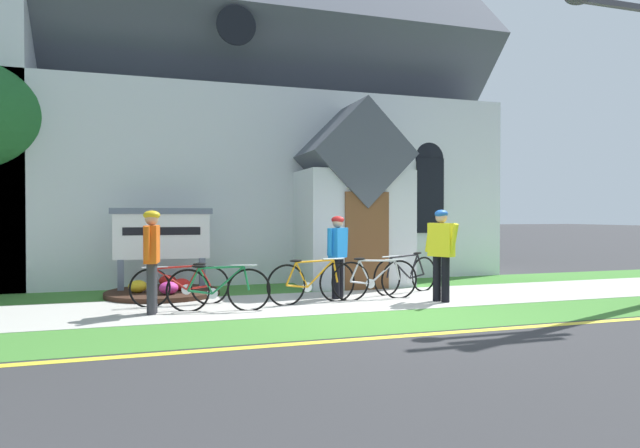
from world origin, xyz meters
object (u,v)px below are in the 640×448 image
(cyclist_in_blue_jersey, at_px, (441,248))
(roadside_conifer, at_px, (425,112))
(cyclist_in_yellow_jersey, at_px, (338,251))
(bicycle_orange, at_px, (218,289))
(cyclist_in_red_jersey, at_px, (152,254))
(church_sign, at_px, (162,237))
(bicycle_black, at_px, (375,279))
(bicycle_white, at_px, (312,282))
(bicycle_blue, at_px, (181,285))
(bicycle_yellow, at_px, (406,274))

(cyclist_in_blue_jersey, height_order, roadside_conifer, roadside_conifer)
(roadside_conifer, bearing_deg, cyclist_in_yellow_jersey, -127.85)
(bicycle_orange, xyz_separation_m, cyclist_in_red_jersey, (-1.05, 0.04, 0.61))
(church_sign, xyz_separation_m, roadside_conifer, (9.32, 6.17, 4.14))
(cyclist_in_yellow_jersey, height_order, roadside_conifer, roadside_conifer)
(bicycle_black, bearing_deg, church_sign, 151.64)
(bicycle_white, height_order, bicycle_blue, bicycle_white)
(bicycle_blue, distance_m, cyclist_in_yellow_jersey, 2.96)
(cyclist_in_yellow_jersey, bearing_deg, roadside_conifer, 52.15)
(bicycle_yellow, height_order, cyclist_in_red_jersey, cyclist_in_red_jersey)
(bicycle_white, bearing_deg, bicycle_blue, 167.92)
(bicycle_blue, height_order, cyclist_in_red_jersey, cyclist_in_red_jersey)
(cyclist_in_yellow_jersey, bearing_deg, church_sign, 151.44)
(bicycle_white, distance_m, cyclist_in_yellow_jersey, 0.92)
(bicycle_white, height_order, cyclist_in_yellow_jersey, cyclist_in_yellow_jersey)
(bicycle_white, relative_size, cyclist_in_blue_jersey, 1.04)
(bicycle_white, relative_size, cyclist_in_yellow_jersey, 1.12)
(bicycle_black, bearing_deg, bicycle_orange, -172.83)
(bicycle_orange, xyz_separation_m, cyclist_in_yellow_jersey, (2.36, 0.70, 0.54))
(bicycle_black, xyz_separation_m, cyclist_in_blue_jersey, (1.04, -0.65, 0.61))
(bicycle_orange, bearing_deg, bicycle_yellow, 13.82)
(cyclist_in_blue_jersey, bearing_deg, roadside_conifer, 63.27)
(cyclist_in_yellow_jersey, xyz_separation_m, roadside_conifer, (6.14, 7.90, 4.38))
(church_sign, bearing_deg, bicycle_white, -40.05)
(bicycle_yellow, xyz_separation_m, bicycle_white, (-2.22, -0.67, 0.00))
(bicycle_blue, height_order, cyclist_in_yellow_jersey, cyclist_in_yellow_jersey)
(church_sign, bearing_deg, bicycle_blue, -80.89)
(church_sign, height_order, cyclist_in_blue_jersey, church_sign)
(bicycle_yellow, bearing_deg, cyclist_in_red_jersey, -169.48)
(cyclist_in_red_jersey, bearing_deg, cyclist_in_yellow_jersey, 10.93)
(cyclist_in_blue_jersey, distance_m, roadside_conifer, 10.83)
(bicycle_white, relative_size, bicycle_black, 1.00)
(church_sign, distance_m, cyclist_in_red_jersey, 2.41)
(bicycle_orange, height_order, cyclist_in_yellow_jersey, cyclist_in_yellow_jersey)
(bicycle_black, relative_size, roadside_conifer, 0.22)
(church_sign, bearing_deg, bicycle_yellow, -17.03)
(cyclist_in_blue_jersey, relative_size, cyclist_in_red_jersey, 1.01)
(cyclist_in_blue_jersey, distance_m, cyclist_in_yellow_jersey, 1.94)
(bicycle_blue, distance_m, roadside_conifer, 12.94)
(roadside_conifer, bearing_deg, church_sign, -146.47)
(bicycle_yellow, relative_size, cyclist_in_yellow_jersey, 1.09)
(roadside_conifer, bearing_deg, bicycle_orange, -134.67)
(bicycle_orange, xyz_separation_m, bicycle_blue, (-0.55, 0.78, -0.02))
(bicycle_white, relative_size, bicycle_blue, 1.02)
(bicycle_white, height_order, cyclist_in_blue_jersey, cyclist_in_blue_jersey)
(bicycle_orange, bearing_deg, cyclist_in_blue_jersey, -3.93)
(bicycle_yellow, distance_m, roadside_conifer, 10.15)
(church_sign, relative_size, cyclist_in_yellow_jersey, 1.28)
(bicycle_black, relative_size, cyclist_in_blue_jersey, 1.03)
(bicycle_white, xyz_separation_m, bicycle_blue, (-2.27, 0.49, -0.03))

